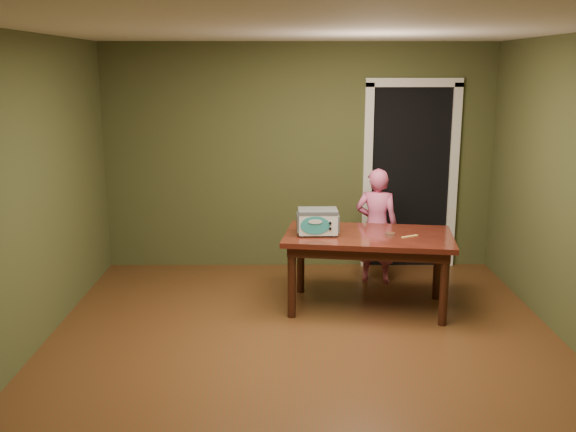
{
  "coord_description": "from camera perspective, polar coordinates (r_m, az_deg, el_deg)",
  "views": [
    {
      "loc": [
        -0.18,
        -4.88,
        2.32
      ],
      "look_at": [
        -0.13,
        1.0,
        0.95
      ],
      "focal_mm": 40.0,
      "sensor_mm": 36.0,
      "label": 1
    }
  ],
  "objects": [
    {
      "name": "child",
      "position": [
        7.03,
        7.86,
        -0.88
      ],
      "size": [
        0.52,
        0.41,
        1.27
      ],
      "primitive_type": "imported",
      "rotation": [
        0.0,
        0.0,
        2.88
      ],
      "color": "#DB5A8D",
      "rests_on": "floor"
    },
    {
      "name": "dining_table",
      "position": [
        6.25,
        7.15,
        -2.49
      ],
      "size": [
        1.71,
        1.12,
        0.75
      ],
      "rotation": [
        0.0,
        0.0,
        -0.15
      ],
      "color": "#3A130D",
      "rests_on": "floor"
    },
    {
      "name": "toy_oven",
      "position": [
        6.14,
        2.65,
        -0.43
      ],
      "size": [
        0.4,
        0.28,
        0.25
      ],
      "rotation": [
        0.0,
        0.0,
        0.01
      ],
      "color": "#4C4F54",
      "rests_on": "dining_table"
    },
    {
      "name": "room_shell",
      "position": [
        4.92,
        1.67,
        5.96
      ],
      "size": [
        4.52,
        5.02,
        2.61
      ],
      "color": "#3F4524",
      "rests_on": "ground"
    },
    {
      "name": "floor",
      "position": [
        5.41,
        1.54,
        -12.3
      ],
      "size": [
        5.0,
        5.0,
        0.0
      ],
      "primitive_type": "plane",
      "color": "#562B18",
      "rests_on": "ground"
    },
    {
      "name": "doorway",
      "position": [
        7.9,
        10.38,
        3.69
      ],
      "size": [
        1.1,
        0.66,
        2.25
      ],
      "color": "black",
      "rests_on": "ground"
    },
    {
      "name": "baking_pan",
      "position": [
        6.22,
        9.06,
        -1.56
      ],
      "size": [
        0.1,
        0.1,
        0.02
      ],
      "color": "silver",
      "rests_on": "dining_table"
    },
    {
      "name": "spatula",
      "position": [
        6.19,
        10.77,
        -1.78
      ],
      "size": [
        0.17,
        0.11,
        0.01
      ],
      "primitive_type": "cube",
      "rotation": [
        0.0,
        0.0,
        0.48
      ],
      "color": "#F3CA6A",
      "rests_on": "dining_table"
    }
  ]
}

